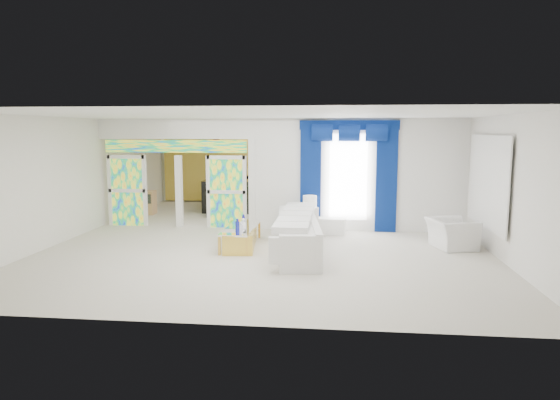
# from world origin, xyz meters

# --- Properties ---
(floor) EXTENTS (12.00, 12.00, 0.00)m
(floor) POSITION_xyz_m (0.00, 0.00, 0.00)
(floor) COLOR #B7AF9E
(floor) RESTS_ON ground
(dividing_wall) EXTENTS (5.70, 0.18, 3.00)m
(dividing_wall) POSITION_xyz_m (2.15, 1.00, 1.50)
(dividing_wall) COLOR white
(dividing_wall) RESTS_ON ground
(dividing_header) EXTENTS (4.30, 0.18, 0.55)m
(dividing_header) POSITION_xyz_m (-2.85, 1.00, 2.73)
(dividing_header) COLOR white
(dividing_header) RESTS_ON dividing_wall
(stained_panel_left) EXTENTS (0.95, 0.04, 2.00)m
(stained_panel_left) POSITION_xyz_m (-4.28, 1.00, 1.00)
(stained_panel_left) COLOR #994C3F
(stained_panel_left) RESTS_ON ground
(stained_panel_right) EXTENTS (0.95, 0.04, 2.00)m
(stained_panel_right) POSITION_xyz_m (-1.42, 1.00, 1.00)
(stained_panel_right) COLOR #994C3F
(stained_panel_right) RESTS_ON ground
(stained_transom) EXTENTS (4.00, 0.05, 0.35)m
(stained_transom) POSITION_xyz_m (-2.85, 1.00, 2.25)
(stained_transom) COLOR #994C3F
(stained_transom) RESTS_ON dividing_header
(window_pane) EXTENTS (1.00, 0.02, 2.30)m
(window_pane) POSITION_xyz_m (1.90, 0.90, 1.45)
(window_pane) COLOR white
(window_pane) RESTS_ON dividing_wall
(blue_drape_left) EXTENTS (0.55, 0.10, 2.80)m
(blue_drape_left) POSITION_xyz_m (0.90, 0.87, 1.40)
(blue_drape_left) COLOR #04164D
(blue_drape_left) RESTS_ON ground
(blue_drape_right) EXTENTS (0.55, 0.10, 2.80)m
(blue_drape_right) POSITION_xyz_m (2.90, 0.87, 1.40)
(blue_drape_right) COLOR #04164D
(blue_drape_right) RESTS_ON ground
(blue_pelmet) EXTENTS (2.60, 0.12, 0.25)m
(blue_pelmet) POSITION_xyz_m (1.90, 0.87, 2.82)
(blue_pelmet) COLOR #04164D
(blue_pelmet) RESTS_ON dividing_wall
(wall_mirror) EXTENTS (0.04, 2.70, 1.90)m
(wall_mirror) POSITION_xyz_m (4.94, -1.00, 1.55)
(wall_mirror) COLOR white
(wall_mirror) RESTS_ON ground
(gold_curtains) EXTENTS (9.70, 0.12, 2.90)m
(gold_curtains) POSITION_xyz_m (0.00, 5.90, 1.50)
(gold_curtains) COLOR #B57C2B
(gold_curtains) RESTS_ON ground
(white_sofa) EXTENTS (1.23, 3.91, 0.73)m
(white_sofa) POSITION_xyz_m (0.73, -1.50, 0.37)
(white_sofa) COLOR silver
(white_sofa) RESTS_ON ground
(coffee_table) EXTENTS (0.86, 2.03, 0.44)m
(coffee_table) POSITION_xyz_m (-0.62, -1.20, 0.22)
(coffee_table) COLOR gold
(coffee_table) RESTS_ON ground
(console_table) EXTENTS (1.28, 0.50, 0.42)m
(console_table) POSITION_xyz_m (1.21, 0.45, 0.21)
(console_table) COLOR white
(console_table) RESTS_ON ground
(table_lamp) EXTENTS (0.36, 0.36, 0.58)m
(table_lamp) POSITION_xyz_m (0.91, 0.45, 0.71)
(table_lamp) COLOR white
(table_lamp) RESTS_ON console_table
(armchair) EXTENTS (1.14, 1.23, 0.67)m
(armchair) POSITION_xyz_m (4.23, -0.89, 0.34)
(armchair) COLOR silver
(armchair) RESTS_ON ground
(grand_piano) EXTENTS (1.68, 2.15, 1.05)m
(grand_piano) POSITION_xyz_m (-1.98, 4.27, 0.53)
(grand_piano) COLOR black
(grand_piano) RESTS_ON ground
(piano_bench) EXTENTS (0.87, 0.37, 0.29)m
(piano_bench) POSITION_xyz_m (-1.98, 2.67, 0.14)
(piano_bench) COLOR black
(piano_bench) RESTS_ON ground
(tv_console) EXTENTS (0.54, 0.50, 0.76)m
(tv_console) POSITION_xyz_m (-4.48, 2.95, 0.38)
(tv_console) COLOR tan
(tv_console) RESTS_ON ground
(chandelier) EXTENTS (0.60, 0.60, 0.60)m
(chandelier) POSITION_xyz_m (-2.30, 3.40, 2.65)
(chandelier) COLOR gold
(chandelier) RESTS_ON ceiling
(decanters) EXTENTS (0.17, 1.14, 0.25)m
(decanters) POSITION_xyz_m (-0.60, -1.32, 0.52)
(decanters) COLOR #161593
(decanters) RESTS_ON coffee_table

